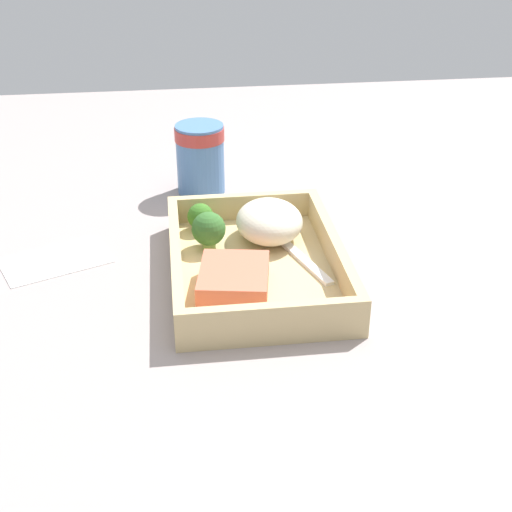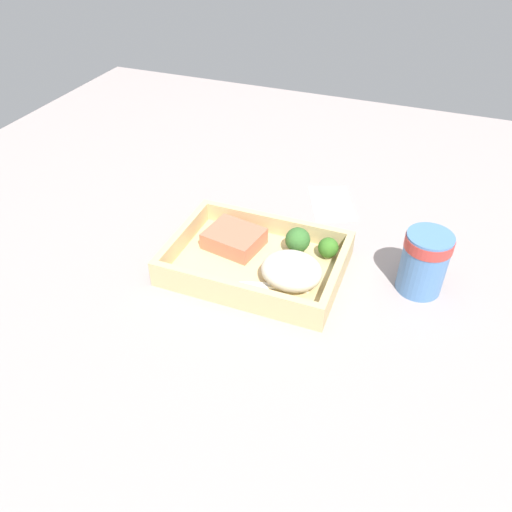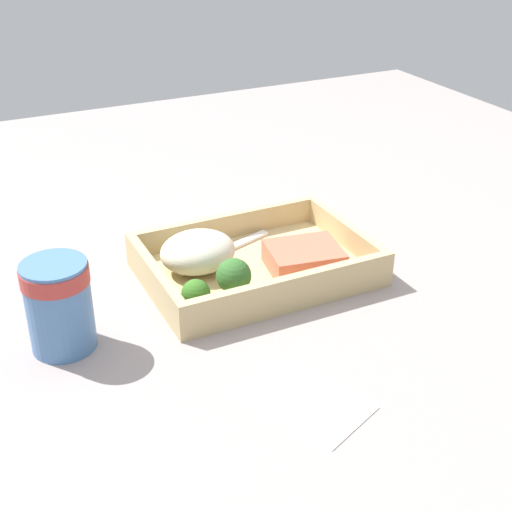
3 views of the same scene
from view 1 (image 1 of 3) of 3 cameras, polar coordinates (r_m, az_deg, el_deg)
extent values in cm
cube|color=gray|center=(85.18, 0.00, -2.17)|extent=(160.00, 160.00, 2.00)
cube|color=tan|center=(84.36, 0.00, -1.24)|extent=(28.03, 19.84, 1.20)
cube|color=tan|center=(84.77, 6.26, 0.50)|extent=(28.03, 1.20, 3.36)
cube|color=tan|center=(82.71, -6.42, -0.29)|extent=(28.03, 1.20, 3.36)
cube|color=tan|center=(71.91, 1.37, -5.05)|extent=(1.20, 17.44, 3.36)
cube|color=tan|center=(95.09, -1.03, 4.01)|extent=(1.20, 17.44, 3.36)
cube|color=#DF684D|center=(78.55, -1.77, -1.99)|extent=(10.16, 8.94, 2.96)
ellipsoid|color=beige|center=(89.17, 1.07, 2.78)|extent=(9.58, 8.34, 4.97)
cylinder|color=#8AA467|center=(92.58, -4.43, 2.38)|extent=(1.29, 1.29, 1.02)
sphere|color=#366D21|center=(91.94, -4.47, 3.18)|extent=(3.39, 3.39, 3.39)
cylinder|color=#74A551|center=(87.99, -3.77, 1.08)|extent=(1.59, 1.59, 1.52)
sphere|color=#34662A|center=(87.11, -3.81, 2.19)|extent=(4.19, 4.19, 4.19)
cube|color=white|center=(85.33, 3.81, -0.30)|extent=(12.11, 4.99, 0.44)
cube|color=white|center=(91.42, 1.40, 1.89)|extent=(3.92, 3.17, 0.44)
cylinder|color=#4975AB|center=(104.96, -4.47, 7.76)|extent=(6.94, 6.94, 10.25)
cylinder|color=#B23833|center=(103.63, -4.55, 9.71)|extent=(7.15, 7.15, 1.85)
cube|color=white|center=(91.07, -15.77, -0.34)|extent=(12.03, 14.62, 0.24)
camera|label=2|loc=(1.17, 33.17, 29.99)|focal=35.00mm
camera|label=3|loc=(1.23, -41.58, 23.79)|focal=50.00mm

